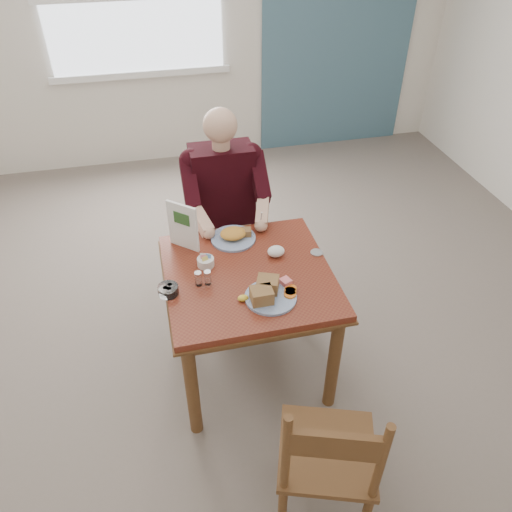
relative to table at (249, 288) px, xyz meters
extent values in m
plane|color=#6A6056|center=(0.00, 0.00, -0.64)|extent=(6.00, 6.00, 0.00)
plane|color=silver|center=(0.00, 3.00, 0.76)|extent=(5.50, 0.00, 5.50)
cube|color=#406577|center=(1.60, 2.98, 0.76)|extent=(1.60, 0.02, 2.80)
ellipsoid|color=yellow|center=(-0.07, -0.21, 0.13)|extent=(0.06, 0.05, 0.03)
ellipsoid|color=white|center=(0.19, 0.11, 0.14)|extent=(0.12, 0.11, 0.06)
cylinder|color=silver|center=(0.42, 0.08, 0.12)|extent=(0.09, 0.09, 0.01)
cube|color=white|center=(-0.40, 2.96, 0.28)|extent=(1.72, 0.04, 0.06)
cube|color=maroon|center=(0.00, 0.00, 0.09)|extent=(0.90, 0.90, 0.04)
cube|color=brown|center=(0.00, 0.00, 0.06)|extent=(0.92, 0.92, 0.01)
cylinder|color=brown|center=(-0.39, -0.39, -0.28)|extent=(0.07, 0.07, 0.71)
cylinder|color=brown|center=(0.39, -0.39, -0.28)|extent=(0.07, 0.07, 0.71)
cylinder|color=brown|center=(-0.39, 0.39, -0.28)|extent=(0.07, 0.07, 0.71)
cylinder|color=brown|center=(0.39, 0.39, -0.28)|extent=(0.07, 0.07, 0.71)
cube|color=brown|center=(0.00, -0.39, 0.02)|extent=(0.80, 0.03, 0.08)
cube|color=brown|center=(0.00, 0.39, 0.02)|extent=(0.80, 0.03, 0.08)
cube|color=brown|center=(-0.39, 0.00, 0.02)|extent=(0.03, 0.80, 0.08)
cube|color=brown|center=(0.39, 0.00, 0.02)|extent=(0.03, 0.80, 0.08)
cylinder|color=brown|center=(-0.18, 0.57, -0.41)|extent=(0.04, 0.04, 0.45)
cylinder|color=brown|center=(0.18, 0.57, -0.41)|extent=(0.04, 0.04, 0.45)
cylinder|color=brown|center=(-0.18, 0.93, -0.41)|extent=(0.04, 0.04, 0.45)
cylinder|color=brown|center=(0.18, 0.93, -0.41)|extent=(0.04, 0.04, 0.45)
cube|color=brown|center=(0.00, 0.75, -0.17)|extent=(0.42, 0.42, 0.03)
cylinder|color=brown|center=(-0.18, 0.93, 0.06)|extent=(0.04, 0.04, 0.50)
cylinder|color=brown|center=(0.18, 0.93, 0.06)|extent=(0.04, 0.04, 0.50)
cube|color=brown|center=(0.00, 0.93, 0.16)|extent=(0.38, 0.03, 0.14)
cylinder|color=brown|center=(0.03, -0.71, -0.41)|extent=(0.05, 0.05, 0.45)
cylinder|color=brown|center=(0.37, -0.83, -0.41)|extent=(0.05, 0.05, 0.45)
cube|color=brown|center=(0.14, -0.94, -0.17)|extent=(0.53, 0.53, 0.03)
cylinder|color=brown|center=(-0.08, -1.05, 0.06)|extent=(0.05, 0.05, 0.50)
cylinder|color=brown|center=(0.26, -1.17, 0.06)|extent=(0.05, 0.05, 0.50)
cube|color=brown|center=(0.09, -1.11, 0.16)|extent=(0.37, 0.15, 0.14)
cube|color=tan|center=(-0.10, 0.63, -0.10)|extent=(0.13, 0.38, 0.12)
cube|color=tan|center=(0.10, 0.63, -0.10)|extent=(0.13, 0.38, 0.12)
cube|color=tan|center=(-0.10, 0.45, -0.40)|extent=(0.10, 0.10, 0.48)
cube|color=tan|center=(0.10, 0.45, -0.40)|extent=(0.10, 0.10, 0.48)
cube|color=black|center=(0.00, 0.78, 0.20)|extent=(0.40, 0.22, 0.58)
sphere|color=black|center=(-0.19, 0.78, 0.42)|extent=(0.15, 0.15, 0.15)
sphere|color=black|center=(0.19, 0.78, 0.42)|extent=(0.15, 0.15, 0.15)
cylinder|color=tan|center=(0.00, 0.76, 0.51)|extent=(0.11, 0.11, 0.08)
sphere|color=tan|center=(0.00, 0.76, 0.64)|extent=(0.21, 0.21, 0.21)
cube|color=black|center=(-0.22, 0.67, 0.32)|extent=(0.09, 0.29, 0.27)
cube|color=black|center=(0.22, 0.67, 0.32)|extent=(0.09, 0.29, 0.27)
sphere|color=black|center=(-0.22, 0.55, 0.22)|extent=(0.09, 0.09, 0.09)
sphere|color=black|center=(0.22, 0.55, 0.22)|extent=(0.09, 0.09, 0.09)
cube|color=tan|center=(-0.19, 0.46, 0.19)|extent=(0.14, 0.23, 0.14)
cube|color=tan|center=(0.19, 0.46, 0.19)|extent=(0.14, 0.23, 0.14)
sphere|color=tan|center=(-0.16, 0.37, 0.15)|extent=(0.08, 0.08, 0.08)
sphere|color=tan|center=(0.16, 0.37, 0.15)|extent=(0.08, 0.08, 0.08)
cylinder|color=silver|center=(0.16, 0.37, 0.20)|extent=(0.01, 0.05, 0.12)
cylinder|color=white|center=(0.07, -0.23, 0.12)|extent=(0.30, 0.30, 0.01)
cube|color=tan|center=(0.01, -0.25, 0.16)|extent=(0.11, 0.10, 0.07)
cube|color=tan|center=(0.06, -0.18, 0.16)|extent=(0.14, 0.13, 0.07)
cylinder|color=orange|center=(0.17, -0.24, 0.13)|extent=(0.08, 0.08, 0.01)
cylinder|color=orange|center=(0.17, -0.22, 0.13)|extent=(0.07, 0.07, 0.01)
cylinder|color=orange|center=(0.18, -0.20, 0.13)|extent=(0.08, 0.08, 0.01)
cube|color=#EE7175|center=(0.17, -0.15, 0.14)|extent=(0.07, 0.07, 0.03)
cylinder|color=white|center=(-0.02, 0.32, 0.12)|extent=(0.30, 0.30, 0.01)
ellipsoid|color=yellow|center=(-0.02, 0.32, 0.15)|extent=(0.17, 0.15, 0.06)
cube|color=tan|center=(0.04, 0.33, 0.15)|extent=(0.11, 0.07, 0.04)
cylinder|color=white|center=(-0.22, 0.12, 0.14)|extent=(0.12, 0.12, 0.05)
cube|color=pink|center=(-0.23, 0.12, 0.17)|extent=(0.04, 0.02, 0.02)
cube|color=#6699D8|center=(-0.20, 0.12, 0.17)|extent=(0.03, 0.03, 0.02)
cube|color=#EAD159|center=(-0.22, 0.10, 0.17)|extent=(0.04, 0.02, 0.02)
cube|color=white|center=(-0.23, 0.13, 0.17)|extent=(0.04, 0.02, 0.02)
cylinder|color=white|center=(-0.28, -0.04, 0.15)|extent=(0.04, 0.04, 0.07)
cylinder|color=silver|center=(-0.28, -0.04, 0.19)|extent=(0.04, 0.04, 0.01)
cylinder|color=white|center=(-0.23, -0.04, 0.15)|extent=(0.04, 0.04, 0.07)
cylinder|color=silver|center=(-0.23, -0.04, 0.19)|extent=(0.04, 0.04, 0.01)
cylinder|color=white|center=(-0.44, -0.07, 0.14)|extent=(0.13, 0.13, 0.05)
cylinder|color=white|center=(-0.45, -0.08, 0.15)|extent=(0.03, 0.03, 0.02)
cylinder|color=white|center=(-0.43, -0.06, 0.15)|extent=(0.03, 0.03, 0.02)
cylinder|color=white|center=(-0.43, -0.09, 0.15)|extent=(0.03, 0.03, 0.02)
cube|color=white|center=(-0.31, 0.31, 0.26)|extent=(0.16, 0.14, 0.29)
cube|color=#2D5926|center=(-0.31, 0.30, 0.31)|extent=(0.08, 0.07, 0.07)
camera|label=1|loc=(-0.43, -2.04, 1.85)|focal=35.00mm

